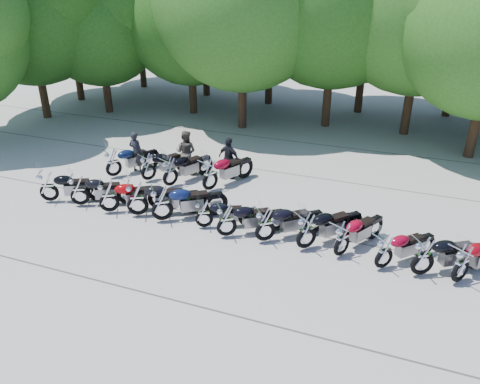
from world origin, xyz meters
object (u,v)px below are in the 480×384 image
(motorcycle_1, at_px, (79,190))
(motorcycle_2, at_px, (108,196))
(motorcycle_3, at_px, (137,198))
(motorcycle_8, at_px, (307,230))
(motorcycle_0, at_px, (48,186))
(motorcycle_10, at_px, (385,251))
(motorcycle_14, at_px, (148,166))
(motorcycle_13, at_px, (113,162))
(motorcycle_12, at_px, (462,262))
(rider_1, at_px, (186,152))
(motorcycle_15, at_px, (170,171))
(rider_2, at_px, (229,158))
(motorcycle_16, at_px, (210,174))
(motorcycle_9, at_px, (342,238))
(motorcycle_4, at_px, (162,203))
(motorcycle_11, at_px, (424,256))
(rider_0, at_px, (136,152))
(motorcycle_7, at_px, (265,224))
(motorcycle_5, at_px, (204,213))
(motorcycle_6, at_px, (227,220))

(motorcycle_1, xyz_separation_m, motorcycle_2, (1.28, -0.07, 0.02))
(motorcycle_3, distance_m, motorcycle_8, 5.87)
(motorcycle_0, height_order, motorcycle_10, motorcycle_0)
(motorcycle_14, bearing_deg, motorcycle_13, 35.75)
(motorcycle_8, bearing_deg, motorcycle_1, 41.63)
(motorcycle_12, bearing_deg, rider_1, 13.48)
(motorcycle_1, xyz_separation_m, motorcycle_15, (2.22, 2.61, 0.03))
(motorcycle_8, relative_size, rider_1, 1.33)
(motorcycle_13, height_order, rider_2, rider_2)
(motorcycle_16, bearing_deg, motorcycle_3, 87.26)
(motorcycle_9, height_order, motorcycle_13, motorcycle_13)
(motorcycle_10, relative_size, motorcycle_12, 0.92)
(motorcycle_4, bearing_deg, motorcycle_11, -127.79)
(rider_2, bearing_deg, rider_0, 25.95)
(motorcycle_3, relative_size, rider_2, 1.47)
(motorcycle_0, bearing_deg, motorcycle_1, -108.93)
(motorcycle_0, xyz_separation_m, rider_1, (3.42, 4.21, 0.26))
(motorcycle_0, bearing_deg, motorcycle_13, -42.82)
(motorcycle_4, height_order, motorcycle_16, motorcycle_16)
(motorcycle_14, bearing_deg, motorcycle_9, -169.56)
(motorcycle_8, bearing_deg, motorcycle_14, 20.14)
(motorcycle_3, height_order, motorcycle_16, motorcycle_16)
(motorcycle_9, height_order, rider_0, rider_0)
(motorcycle_12, relative_size, motorcycle_14, 1.01)
(rider_0, bearing_deg, motorcycle_14, 148.68)
(motorcycle_4, height_order, motorcycle_15, motorcycle_4)
(motorcycle_11, bearing_deg, motorcycle_3, 54.97)
(motorcycle_14, xyz_separation_m, motorcycle_16, (2.68, 0.01, 0.07))
(motorcycle_7, relative_size, motorcycle_11, 0.98)
(motorcycle_3, bearing_deg, motorcycle_13, 17.64)
(motorcycle_5, bearing_deg, motorcycle_3, 65.48)
(motorcycle_0, relative_size, motorcycle_6, 1.03)
(motorcycle_7, relative_size, motorcycle_14, 1.02)
(motorcycle_11, height_order, rider_2, rider_2)
(motorcycle_15, bearing_deg, motorcycle_6, 166.12)
(motorcycle_4, distance_m, rider_2, 4.22)
(motorcycle_3, xyz_separation_m, motorcycle_14, (-1.20, 2.72, -0.06))
(motorcycle_7, height_order, motorcycle_8, motorcycle_8)
(motorcycle_5, relative_size, motorcycle_10, 0.94)
(motorcycle_5, distance_m, motorcycle_14, 4.51)
(motorcycle_4, height_order, motorcycle_11, motorcycle_4)
(motorcycle_7, bearing_deg, motorcycle_15, 20.28)
(motorcycle_0, xyz_separation_m, motorcycle_2, (2.52, 0.07, 0.01))
(motorcycle_13, xyz_separation_m, motorcycle_15, (2.59, -0.00, 0.01))
(motorcycle_2, xyz_separation_m, motorcycle_12, (11.19, -0.04, -0.01))
(motorcycle_2, bearing_deg, motorcycle_13, 0.04)
(motorcycle_0, height_order, motorcycle_14, motorcycle_0)
(motorcycle_2, xyz_separation_m, motorcycle_10, (9.21, -0.10, -0.06))
(motorcycle_3, xyz_separation_m, motorcycle_5, (2.45, 0.07, -0.15))
(motorcycle_10, bearing_deg, motorcycle_12, -135.18)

